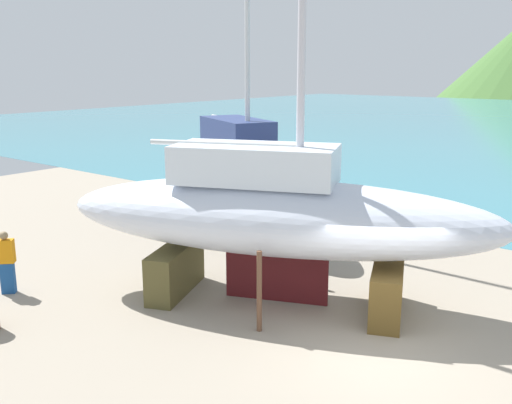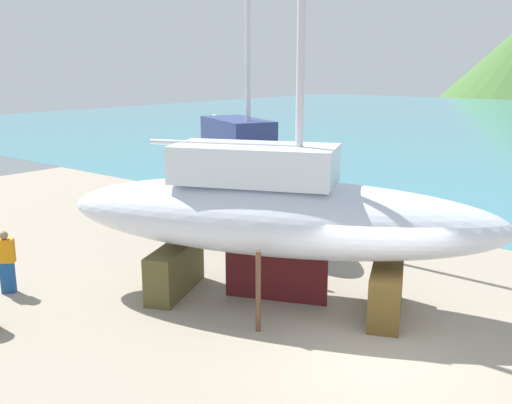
% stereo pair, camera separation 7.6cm
% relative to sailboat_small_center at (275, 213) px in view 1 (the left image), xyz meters
% --- Properties ---
extents(sailboat_small_center, '(11.10, 7.00, 18.86)m').
position_rel_sailboat_small_center_xyz_m(sailboat_small_center, '(0.00, 0.00, 0.00)').
color(sailboat_small_center, brown).
rests_on(sailboat_small_center, ground).
extents(sailboat_mid_port, '(10.02, 6.77, 16.33)m').
position_rel_sailboat_small_center_xyz_m(sailboat_mid_port, '(-5.26, 5.02, -0.15)').
color(sailboat_mid_port, '#4E3629').
rests_on(sailboat_mid_port, ground).
extents(worker, '(0.48, 0.48, 1.67)m').
position_rel_sailboat_small_center_xyz_m(worker, '(-5.81, -3.83, -1.45)').
color(worker, navy).
rests_on(worker, ground).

